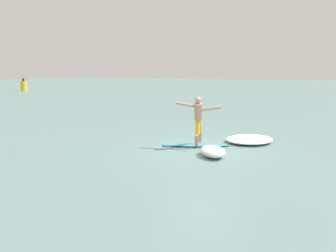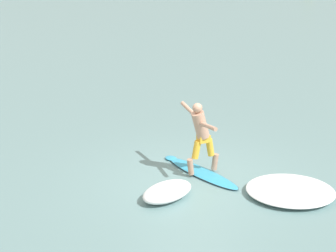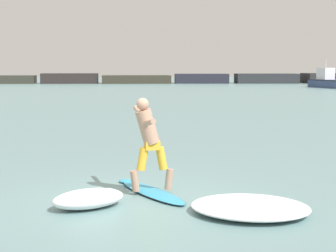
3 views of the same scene
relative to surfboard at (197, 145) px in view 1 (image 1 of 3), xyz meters
name	(u,v)px [view 1 (image 1 of 3)]	position (x,y,z in m)	size (l,w,h in m)	color
ground_plane	(202,149)	(-0.28, -0.29, -0.03)	(200.00, 200.00, 0.00)	slate
surfboard	(197,145)	(0.00, 0.00, 0.00)	(1.42, 2.27, 0.20)	#349EC9
surfer	(198,117)	(-0.05, -0.05, 1.00)	(0.81, 1.55, 1.66)	tan
channel_marker_buoy	(24,86)	(19.78, 34.19, 0.64)	(0.81, 0.81, 1.65)	yellow
wave_foam_at_tail	(213,151)	(-1.02, -0.96, 0.12)	(1.42, 1.26, 0.30)	white
wave_foam_at_nose	(249,139)	(1.52, -1.41, 0.07)	(2.29, 2.13, 0.20)	white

